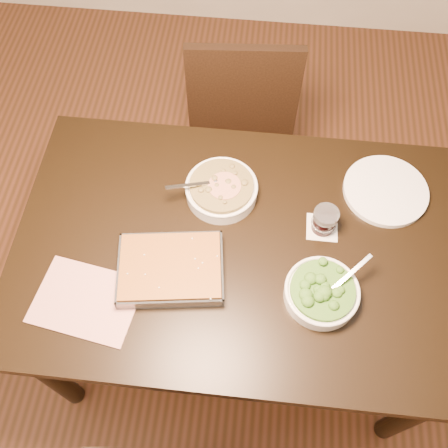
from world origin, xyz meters
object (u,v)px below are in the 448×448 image
(broccoli_bowl, at_px, (322,292))
(dinner_plate, at_px, (385,191))
(table, at_px, (240,258))
(baking_dish, at_px, (171,269))
(stew_bowl, at_px, (222,189))
(wine_tumbler, at_px, (325,220))
(chair_far, at_px, (242,105))

(broccoli_bowl, distance_m, dinner_plate, 0.44)
(dinner_plate, bearing_deg, table, -151.85)
(broccoli_bowl, bearing_deg, baking_dish, 176.46)
(broccoli_bowl, distance_m, baking_dish, 0.44)
(table, height_order, baking_dish, baking_dish)
(stew_bowl, bearing_deg, wine_tumbler, -15.33)
(table, distance_m, broccoli_bowl, 0.31)
(dinner_plate, distance_m, chair_far, 0.79)
(baking_dish, xyz_separation_m, dinner_plate, (0.65, 0.36, -0.02))
(broccoli_bowl, relative_size, dinner_plate, 0.79)
(baking_dish, relative_size, chair_far, 0.36)
(table, bearing_deg, wine_tumbler, 19.06)
(chair_far, bearing_deg, broccoli_bowl, 103.54)
(stew_bowl, distance_m, chair_far, 0.67)
(table, bearing_deg, stew_bowl, 113.99)
(wine_tumbler, relative_size, chair_far, 0.09)
(wine_tumbler, xyz_separation_m, chair_far, (-0.31, 0.71, -0.28))
(stew_bowl, bearing_deg, chair_far, 88.17)
(baking_dish, height_order, wine_tumbler, wine_tumbler)
(broccoli_bowl, bearing_deg, stew_bowl, 135.30)
(baking_dish, distance_m, dinner_plate, 0.74)
(table, relative_size, chair_far, 1.52)
(table, height_order, wine_tumbler, wine_tumbler)
(chair_far, bearing_deg, table, 89.81)
(dinner_plate, bearing_deg, baking_dish, -151.03)
(table, bearing_deg, dinner_plate, 28.15)
(dinner_plate, bearing_deg, wine_tumbler, -142.51)
(broccoli_bowl, height_order, wine_tumbler, wine_tumbler)
(baking_dish, distance_m, chair_far, 0.96)
(table, relative_size, wine_tumbler, 16.12)
(stew_bowl, xyz_separation_m, dinner_plate, (0.53, 0.07, -0.02))
(wine_tumbler, xyz_separation_m, dinner_plate, (0.20, 0.16, -0.04))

